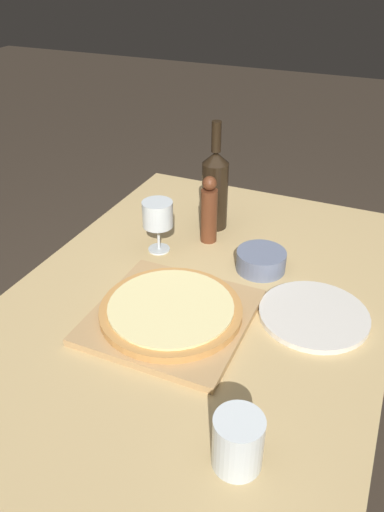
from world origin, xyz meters
TOP-DOWN VIEW (x-y plane):
  - ground_plane at (0.00, 0.00)m, footprint 12.00×12.00m
  - dining_table at (0.00, 0.00)m, footprint 0.91×1.33m
  - cutting_board at (-0.02, -0.10)m, footprint 0.35×0.35m
  - pizza at (-0.02, -0.10)m, footprint 0.33×0.33m
  - wine_bottle at (-0.10, 0.36)m, footprint 0.08×0.08m
  - pepper_mill at (-0.08, 0.27)m, footprint 0.05×0.05m
  - wine_glass at (-0.19, 0.17)m, footprint 0.09×0.09m
  - small_bowl at (0.10, 0.19)m, footprint 0.13×0.13m
  - drinking_tumbler at (0.24, -0.40)m, footprint 0.09×0.09m
  - dinner_plate at (0.28, 0.04)m, footprint 0.26×0.26m

SIDE VIEW (x-z plane):
  - ground_plane at x=0.00m, z-range 0.00..0.00m
  - dining_table at x=0.00m, z-range 0.27..0.99m
  - dinner_plate at x=0.28m, z-range 0.72..0.74m
  - cutting_board at x=-0.02m, z-range 0.72..0.74m
  - small_bowl at x=0.10m, z-range 0.72..0.78m
  - pizza at x=-0.02m, z-range 0.74..0.76m
  - drinking_tumbler at x=0.24m, z-range 0.72..0.83m
  - pepper_mill at x=-0.08m, z-range 0.72..0.92m
  - wine_glass at x=-0.19m, z-range 0.76..0.91m
  - wine_bottle at x=-0.10m, z-range 0.69..1.02m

